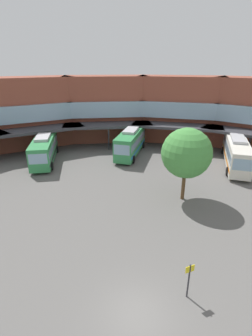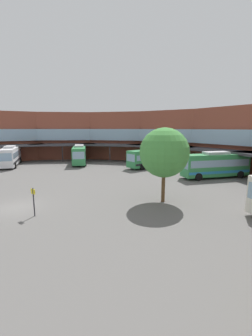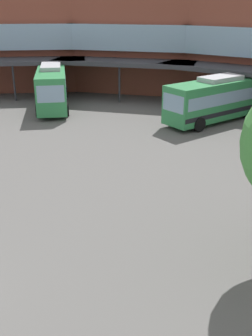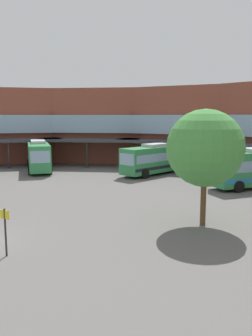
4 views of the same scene
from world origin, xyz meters
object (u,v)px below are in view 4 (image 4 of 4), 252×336
(bus_1, at_px, (38,155))
(plaza_tree, at_px, (205,148))
(stop_sign_post, at_px, (5,227))
(bus_2, at_px, (157,159))

(bus_1, distance_m, plaza_tree, 28.65)
(plaza_tree, distance_m, stop_sign_post, 12.62)
(bus_1, bearing_deg, bus_2, 62.79)
(bus_2, height_order, stop_sign_post, bus_2)
(plaza_tree, height_order, stop_sign_post, plaza_tree)
(bus_1, height_order, plaza_tree, plaza_tree)
(bus_1, xyz_separation_m, plaza_tree, (28.27, -3.53, 3.01))
(bus_2, xyz_separation_m, stop_sign_post, (12.44, -24.38, -0.36))
(bus_2, xyz_separation_m, plaza_tree, (15.96, -12.76, 3.11))
(bus_1, relative_size, plaza_tree, 1.46)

